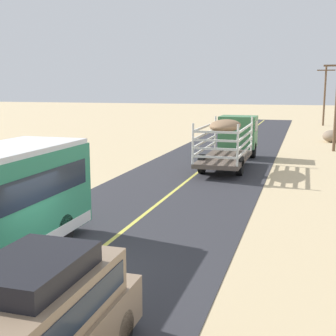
# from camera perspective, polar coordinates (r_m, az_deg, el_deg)

# --- Properties ---
(ground_plane) EXTENTS (240.00, 240.00, 0.00)m
(ground_plane) POSITION_cam_1_polar(r_m,az_deg,el_deg) (12.96, -11.70, -12.45)
(ground_plane) COLOR #CCB284
(road_surface) EXTENTS (8.00, 120.00, 0.02)m
(road_surface) POSITION_cam_1_polar(r_m,az_deg,el_deg) (12.96, -11.70, -12.41)
(road_surface) COLOR #2D2D33
(road_surface) RESTS_ON ground
(road_centre_line) EXTENTS (0.16, 117.60, 0.00)m
(road_centre_line) POSITION_cam_1_polar(r_m,az_deg,el_deg) (12.95, -11.70, -12.36)
(road_centre_line) COLOR #D8CC4C
(road_centre_line) RESTS_ON road_surface
(suv_near) EXTENTS (1.90, 4.62, 2.29)m
(suv_near) POSITION_cam_1_polar(r_m,az_deg,el_deg) (8.02, -16.22, -18.43)
(suv_near) COLOR #8C7259
(suv_near) RESTS_ON road_surface
(livestock_truck) EXTENTS (2.53, 9.70, 3.02)m
(livestock_truck) POSITION_cam_1_polar(r_m,az_deg,el_deg) (30.25, 8.19, 4.08)
(livestock_truck) COLOR #3F7F4C
(livestock_truck) RESTS_ON road_surface
(power_pole_far) EXTENTS (2.20, 0.24, 7.58)m
(power_pole_far) POSITION_cam_1_polar(r_m,az_deg,el_deg) (61.86, 19.03, 8.81)
(power_pole_far) COLOR brown
(power_pole_far) RESTS_ON ground
(boulder_mid_field) EXTENTS (1.70, 1.97, 1.09)m
(boulder_mid_field) POSITION_cam_1_polar(r_m,az_deg,el_deg) (43.73, 19.87, 3.78)
(boulder_mid_field) COLOR #84705B
(boulder_mid_field) RESTS_ON ground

